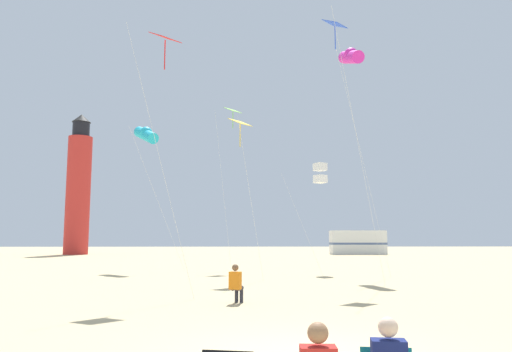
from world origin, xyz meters
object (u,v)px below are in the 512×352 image
kite_diamond_gold (241,128)px  kite_diamond_lime (232,117)px  kite_tube_cyan (146,134)px  rv_van_white (358,242)px  kite_diamond_scarlet (165,47)px  kite_tube_magenta (351,57)px  lighthouse_distant (78,188)px  kite_box_white (320,173)px  kite_flyer_standing (236,283)px  kite_diamond_blue (337,35)px

kite_diamond_gold → kite_diamond_lime: bearing=94.0°
kite_tube_cyan → rv_van_white: 34.74m
kite_tube_cyan → kite_diamond_lime: (5.39, 0.70, 1.35)m
kite_diamond_scarlet → kite_diamond_gold: bearing=66.0°
kite_diamond_lime → kite_tube_magenta: bearing=-37.6°
lighthouse_distant → kite_diamond_scarlet: bearing=-68.2°
kite_box_white → lighthouse_distant: size_ratio=0.37×
kite_diamond_gold → kite_diamond_scarlet: 6.87m
kite_flyer_standing → kite_diamond_lime: size_ratio=0.11×
rv_van_white → kite_tube_cyan: bearing=-125.6°
kite_diamond_gold → kite_tube_magenta: 8.26m
lighthouse_distant → kite_diamond_blue: bearing=-57.9°
kite_diamond_gold → kite_diamond_lime: (-0.57, 8.04, 2.55)m
kite_diamond_gold → kite_tube_magenta: bearing=25.5°
rv_van_white → kite_diamond_lime: bearing=-118.1°
kite_diamond_gold → lighthouse_distant: size_ratio=0.46×
kite_diamond_gold → lighthouse_distant: 40.40m
kite_tube_magenta → lighthouse_distant: lighthouse_distant is taller
kite_flyer_standing → kite_tube_magenta: bearing=-100.0°
rv_van_white → kite_flyer_standing: bearing=-107.9°
kite_tube_cyan → kite_flyer_standing: bearing=-69.2°
kite_diamond_gold → kite_tube_magenta: (6.10, 2.91, 4.74)m
kite_tube_magenta → rv_van_white: 34.66m
kite_flyer_standing → kite_tube_magenta: 16.96m
kite_diamond_blue → kite_diamond_scarlet: size_ratio=1.26×
rv_van_white → lighthouse_distant: bearing=179.2°
kite_flyer_standing → lighthouse_distant: lighthouse_distant is taller
kite_diamond_scarlet → lighthouse_distant: lighthouse_distant is taller
kite_diamond_lime → kite_tube_magenta: size_ratio=0.82×
kite_diamond_blue → kite_diamond_gold: bearing=153.4°
kite_diamond_gold → kite_box_white: bearing=45.6°
kite_tube_cyan → kite_diamond_blue: (10.26, -9.50, 2.60)m
kite_diamond_blue → rv_van_white: 39.55m
lighthouse_distant → rv_van_white: (33.19, -0.46, -6.45)m
kite_flyer_standing → rv_van_white: rv_van_white is taller
kite_tube_cyan → lighthouse_distant: size_ratio=0.54×
kite_diamond_blue → rv_van_white: size_ratio=1.82×
kite_diamond_blue → rv_van_white: (9.56, 37.16, -9.60)m
kite_diamond_lime → lighthouse_distant: size_ratio=0.62×
kite_tube_magenta → kite_diamond_scarlet: (-8.83, -9.03, -3.19)m
kite_diamond_blue → kite_diamond_scarlet: kite_diamond_blue is taller
kite_diamond_gold → lighthouse_distant: bearing=118.6°
kite_tube_magenta → kite_diamond_scarlet: kite_tube_magenta is taller
kite_tube_magenta → kite_diamond_blue: 5.46m
kite_diamond_gold → kite_diamond_scarlet: kite_diamond_scarlet is taller
kite_tube_cyan → kite_diamond_lime: 5.60m
kite_diamond_blue → lighthouse_distant: (-23.63, 37.62, -3.15)m
kite_diamond_scarlet → kite_tube_magenta: bearing=45.6°
kite_diamond_lime → rv_van_white: 31.70m
kite_tube_magenta → kite_tube_cyan: bearing=159.8°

